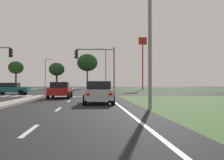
{
  "coord_description": "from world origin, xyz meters",
  "views": [
    {
      "loc": [
        5.21,
        -3.7,
        1.3
      ],
      "look_at": [
        7.63,
        26.63,
        1.79
      ],
      "focal_mm": 40.75,
      "sensor_mm": 36.0,
      "label": 1
    }
  ],
  "objects": [
    {
      "name": "car_navy_fourth",
      "position": [
        -2.41,
        56.12,
        0.76
      ],
      "size": [
        1.95,
        4.22,
        1.47
      ],
      "rotation": [
        0.0,
        0.0,
        3.14
      ],
      "color": "#161E47",
      "rests_on": "ground"
    },
    {
      "name": "car_teal_second",
      "position": [
        -4.67,
        28.44,
        0.75
      ],
      "size": [
        4.34,
        2.08,
        1.46
      ],
      "rotation": [
        0.0,
        0.0,
        -1.57
      ],
      "color": "#19565B",
      "rests_on": "ground"
    },
    {
      "name": "treeline_fourth",
      "position": [
        4.03,
        64.39,
        7.03
      ],
      "size": [
        5.43,
        5.43,
        9.36
      ],
      "color": "#423323",
      "rests_on": "ground"
    },
    {
      "name": "crosswalk_bar_fifth",
      "position": [
        -1.8,
        24.8,
        0.01
      ],
      "size": [
        0.7,
        2.8,
        0.01
      ],
      "primitive_type": "cube",
      "color": "silver",
      "rests_on": "ground"
    },
    {
      "name": "crosswalk_bar_sixth",
      "position": [
        -0.65,
        24.8,
        0.01
      ],
      "size": [
        0.7,
        2.8,
        0.01
      ],
      "primitive_type": "cube",
      "color": "silver",
      "rests_on": "ground"
    },
    {
      "name": "lane_dash_fourth",
      "position": [
        3.5,
        21.52,
        0.01
      ],
      "size": [
        0.14,
        2.0,
        0.01
      ],
      "primitive_type": "cube",
      "color": "silver",
      "rests_on": "ground"
    },
    {
      "name": "crosswalk_bar_seventh",
      "position": [
        0.5,
        24.8,
        0.01
      ],
      "size": [
        0.7,
        2.8,
        0.01
      ],
      "primitive_type": "cube",
      "color": "silver",
      "rests_on": "ground"
    },
    {
      "name": "stop_bar_near",
      "position": [
        3.8,
        23.0,
        0.01
      ],
      "size": [
        6.4,
        0.5,
        0.01
      ],
      "primitive_type": "cube",
      "color": "silver",
      "rests_on": "ground"
    },
    {
      "name": "lane_dash_second",
      "position": [
        3.5,
        9.52,
        0.01
      ],
      "size": [
        0.14,
        2.0,
        0.01
      ],
      "primitive_type": "cube",
      "color": "silver",
      "rests_on": "ground"
    },
    {
      "name": "grass_verge_far_right",
      "position": [
        25.5,
        54.5,
        0.0
      ],
      "size": [
        35.0,
        35.0,
        0.01
      ],
      "primitive_type": "cube",
      "color": "#2D4C28",
      "rests_on": "ground"
    },
    {
      "name": "ground_plane",
      "position": [
        0.0,
        30.0,
        0.0
      ],
      "size": [
        200.0,
        200.0,
        0.0
      ],
      "primitive_type": "plane",
      "color": "black"
    },
    {
      "name": "lane_dash_third",
      "position": [
        3.5,
        15.52,
        0.01
      ],
      "size": [
        0.14,
        2.0,
        0.01
      ],
      "primitive_type": "cube",
      "color": "silver",
      "rests_on": "ground"
    },
    {
      "name": "pedestrian_at_median",
      "position": [
        0.08,
        42.91,
        1.16
      ],
      "size": [
        0.34,
        0.34,
        1.69
      ],
      "rotation": [
        0.0,
        0.0,
        5.62
      ],
      "color": "#9E8966",
      "rests_on": "median_island_far"
    },
    {
      "name": "crosswalk_bar_third",
      "position": [
        -4.1,
        24.8,
        0.01
      ],
      "size": [
        0.7,
        2.8,
        0.01
      ],
      "primitive_type": "cube",
      "color": "silver",
      "rests_on": "ground"
    },
    {
      "name": "fastfood_pole_sign",
      "position": [
        16.49,
        51.88,
        8.53
      ],
      "size": [
        1.8,
        0.4,
        11.7
      ],
      "color": "red",
      "rests_on": "ground"
    },
    {
      "name": "crosswalk_bar_fourth",
      "position": [
        -2.95,
        24.8,
        0.01
      ],
      "size": [
        0.7,
        2.8,
        0.01
      ],
      "primitive_type": "cube",
      "color": "silver",
      "rests_on": "ground"
    },
    {
      "name": "street_lamp_near",
      "position": [
        8.11,
        9.68,
        4.84
      ],
      "size": [
        2.48,
        0.71,
        8.58
      ],
      "color": "gray",
      "rests_on": "ground"
    },
    {
      "name": "edge_line_right",
      "position": [
        6.85,
        12.0,
        0.01
      ],
      "size": [
        0.14,
        24.0,
        0.01
      ],
      "primitive_type": "cube",
      "color": "silver",
      "rests_on": "ground"
    },
    {
      "name": "car_silver_third",
      "position": [
        5.65,
        13.25,
        0.76
      ],
      "size": [
        1.95,
        4.41,
        1.48
      ],
      "color": "#B7B7BC",
      "rests_on": "ground"
    },
    {
      "name": "car_red_near",
      "position": [
        2.31,
        20.07,
        0.76
      ],
      "size": [
        2.0,
        4.43,
        1.48
      ],
      "color": "#A31919",
      "rests_on": "ground"
    },
    {
      "name": "street_lamp_third",
      "position": [
        8.14,
        52.81,
        5.17
      ],
      "size": [
        2.34,
        1.43,
        9.2
      ],
      "color": "gray",
      "rests_on": "ground"
    },
    {
      "name": "street_lamp_fourth",
      "position": [
        -8.18,
        71.77,
        4.86
      ],
      "size": [
        1.92,
        0.99,
        8.7
      ],
      "color": "gray",
      "rests_on": "ground"
    },
    {
      "name": "treeline_second",
      "position": [
        -14.91,
        65.57,
        5.65
      ],
      "size": [
        3.97,
        3.97,
        7.4
      ],
      "color": "#423323",
      "rests_on": "ground"
    },
    {
      "name": "median_island_far",
      "position": [
        0.0,
        55.0,
        0.07
      ],
      "size": [
        1.2,
        36.0,
        0.14
      ],
      "primitive_type": "cube",
      "color": "gray",
      "rests_on": "ground"
    },
    {
      "name": "traffic_signal_near_right",
      "position": [
        6.0,
        23.4,
        3.61
      ],
      "size": [
        4.34,
        0.32,
        5.25
      ],
      "color": "gray",
      "rests_on": "ground"
    },
    {
      "name": "lane_dash_near",
      "position": [
        3.5,
        3.52,
        0.01
      ],
      "size": [
        0.14,
        2.0,
        0.01
      ],
      "primitive_type": "cube",
      "color": "silver",
      "rests_on": "ground"
    },
    {
      "name": "treeline_third",
      "position": [
        -3.94,
        63.62,
        5.15
      ],
      "size": [
        4.04,
        4.04,
        6.92
      ],
      "color": "#423323",
      "rests_on": "ground"
    }
  ]
}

